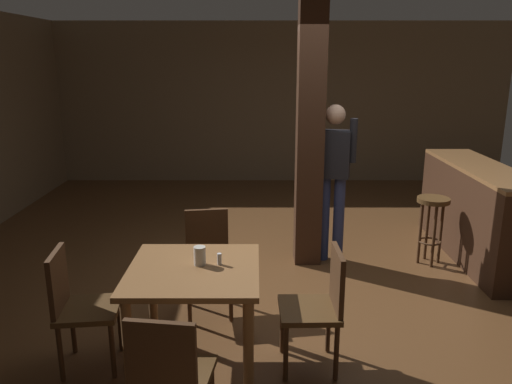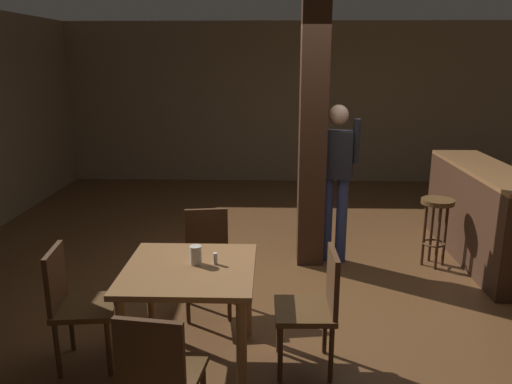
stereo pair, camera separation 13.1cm
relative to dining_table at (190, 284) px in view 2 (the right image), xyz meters
The scene contains 13 objects.
ground_plane 1.67m from the dining_table, 54.12° to the left, with size 10.80×10.80×0.00m, color brown.
wall_back 5.87m from the dining_table, 81.05° to the left, with size 8.00×0.10×2.80m, color #756047.
pillar 2.32m from the dining_table, 62.71° to the left, with size 0.28×0.28×2.80m, color #382114.
dining_table is the anchor object (origin of this frame).
chair_north 0.84m from the dining_table, 88.80° to the left, with size 0.47×0.47×0.89m.
chair_east 0.90m from the dining_table, ahead, with size 0.43×0.43×0.89m.
chair_south 0.88m from the dining_table, 92.41° to the right, with size 0.47×0.47×0.89m.
chair_west 0.84m from the dining_table, behind, with size 0.46×0.46×0.89m.
napkin_cup 0.21m from the dining_table, 53.85° to the left, with size 0.09×0.09×0.14m, color beige.
salt_shaker 0.26m from the dining_table, 17.27° to the left, with size 0.03×0.03×0.08m, color silver.
standing_person 2.37m from the dining_table, 57.27° to the left, with size 0.47×0.28×1.72m.
bar_counter 3.50m from the dining_table, 36.18° to the left, with size 0.56×2.15×1.04m.
bar_stool_near 2.99m from the dining_table, 38.70° to the left, with size 0.34×0.34×0.74m.
Camera 2 is at (-0.34, -4.49, 2.18)m, focal length 35.00 mm.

